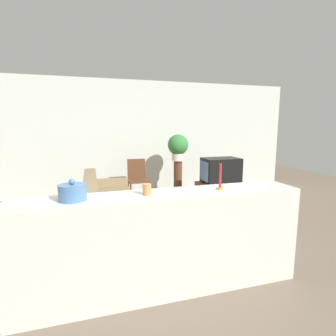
{
  "coord_description": "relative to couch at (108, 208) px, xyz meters",
  "views": [
    {
      "loc": [
        -0.64,
        -2.94,
        1.63
      ],
      "look_at": [
        0.72,
        1.68,
        0.85
      ],
      "focal_mm": 28.0,
      "sensor_mm": 36.0,
      "label": 1
    }
  ],
  "objects": [
    {
      "name": "wall_back",
      "position": [
        0.41,
        2.15,
        1.05
      ],
      "size": [
        9.0,
        0.06,
        2.7
      ],
      "color": "silver",
      "rests_on": "ground_plane"
    },
    {
      "name": "decorative_bowl",
      "position": [
        -0.4,
        -1.89,
        0.77
      ],
      "size": [
        0.23,
        0.23,
        0.19
      ],
      "color": "#4C7AAD",
      "rests_on": "foreground_counter"
    },
    {
      "name": "candle_jar",
      "position": [
        0.25,
        -1.89,
        0.75
      ],
      "size": [
        0.08,
        0.08,
        0.1
      ],
      "color": "#C6844C",
      "rests_on": "foreground_counter"
    },
    {
      "name": "potted_plant",
      "position": [
        1.68,
        1.43,
        0.87
      ],
      "size": [
        0.47,
        0.47,
        0.6
      ],
      "color": "white",
      "rests_on": "plant_stand"
    },
    {
      "name": "candlestick",
      "position": [
        1.01,
        -1.89,
        0.78
      ],
      "size": [
        0.07,
        0.07,
        0.26
      ],
      "color": "#B7933D",
      "rests_on": "foreground_counter"
    },
    {
      "name": "tv_stand",
      "position": [
        2.23,
        0.4,
        -0.04
      ],
      "size": [
        0.91,
        0.49,
        0.51
      ],
      "color": "brown",
      "rests_on": "ground_plane"
    },
    {
      "name": "couch",
      "position": [
        0.0,
        0.0,
        0.0
      ],
      "size": [
        0.8,
        1.91,
        0.82
      ],
      "color": "#847051",
      "rests_on": "ground_plane"
    },
    {
      "name": "foreground_counter",
      "position": [
        0.41,
        -1.89,
        0.2
      ],
      "size": [
        2.78,
        0.44,
        0.99
      ],
      "color": "silver",
      "rests_on": "ground_plane"
    },
    {
      "name": "ground_plane",
      "position": [
        0.41,
        -1.28,
        -0.3
      ],
      "size": [
        14.0,
        14.0,
        0.0
      ],
      "primitive_type": "plane",
      "color": "#756656"
    },
    {
      "name": "plant_stand",
      "position": [
        1.68,
        1.43,
        0.12
      ],
      "size": [
        0.19,
        0.19,
        0.84
      ],
      "color": "brown",
      "rests_on": "ground_plane"
    },
    {
      "name": "wooden_chair",
      "position": [
        0.73,
        1.41,
        0.21
      ],
      "size": [
        0.44,
        0.44,
        0.9
      ],
      "color": "brown",
      "rests_on": "ground_plane"
    },
    {
      "name": "television",
      "position": [
        2.23,
        0.4,
        0.45
      ],
      "size": [
        0.72,
        0.47,
        0.49
      ],
      "color": "black",
      "rests_on": "tv_stand"
    }
  ]
}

